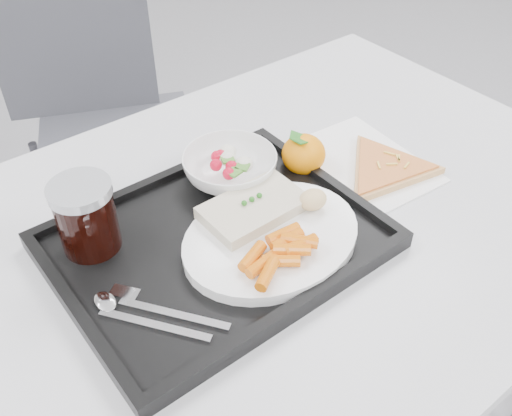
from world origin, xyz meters
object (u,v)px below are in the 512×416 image
Objects in this scene: table at (261,253)px; pizza_slice at (386,168)px; chair at (100,104)px; salad_bowl at (230,168)px; dinner_plate at (271,238)px; cola_glass at (86,215)px; tangerine at (304,154)px; tray at (217,242)px.

pizza_slice reaches higher than table.
table is 0.84m from chair.
pizza_slice is (0.23, -0.13, -0.03)m from salad_bowl.
pizza_slice is (0.27, 0.02, -0.01)m from dinner_plate.
cola_glass reaches higher than table.
salad_bowl is at bearing 149.84° from pizza_slice.
cola_glass is 0.39× the size of pizza_slice.
tangerine is (0.37, -0.04, -0.04)m from cola_glass.
chair is 0.84m from cola_glass.
table is 0.11m from tray.
tray is (-0.08, -0.00, 0.08)m from table.
cola_glass reaches higher than tangerine.
cola_glass is (-0.20, 0.15, 0.05)m from dinner_plate.
cola_glass is 0.49m from pizza_slice.
salad_bowl reaches higher than table.
table is at bearing 64.74° from dinner_plate.
tray is at bearing -102.16° from chair.
dinner_plate reaches higher than tray.
chair reaches higher than table.
cola_glass is at bearing 143.00° from dinner_plate.
pizza_slice is (0.24, -0.03, 0.08)m from table.
dinner_plate is 0.26m from cola_glass.
table is at bearing -156.42° from tangerine.
salad_bowl is at bearing 0.47° from cola_glass.
salad_bowl is at bearing 81.86° from table.
tangerine is (0.22, 0.06, 0.03)m from tray.
chair is at bearing 65.97° from cola_glass.
pizza_slice is (0.33, -0.03, 0.00)m from tray.
cola_glass is (-0.32, -0.73, 0.28)m from chair.
pizza_slice is (0.11, -0.09, -0.02)m from tangerine.
dinner_plate is 1.78× the size of salad_bowl.
chair is 0.81m from tangerine.
salad_bowl is 1.63× the size of tangerine.
salad_bowl is at bearing 45.92° from tray.
dinner_plate is at bearing -104.46° from salad_bowl.
tray is at bearing -179.61° from table.
cola_glass is at bearing 164.55° from pizza_slice.
dinner_plate reaches higher than table.
tangerine is at bearing -86.80° from chair.
cola_glass reaches higher than salad_bowl.
chair reaches higher than pizza_slice.
chair reaches higher than tangerine.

